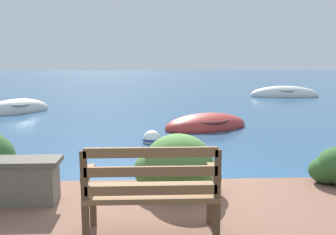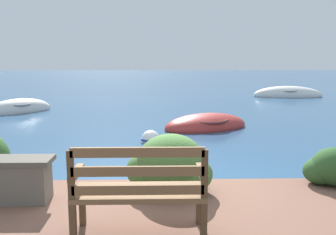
{
  "view_description": "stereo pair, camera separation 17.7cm",
  "coord_description": "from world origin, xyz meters",
  "px_view_note": "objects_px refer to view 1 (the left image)",
  "views": [
    {
      "loc": [
        -0.19,
        -5.03,
        1.97
      ],
      "look_at": [
        0.22,
        5.02,
        0.24
      ],
      "focal_mm": 40.0,
      "sensor_mm": 36.0,
      "label": 1
    },
    {
      "loc": [
        -0.02,
        -5.04,
        1.97
      ],
      "look_at": [
        0.22,
        5.02,
        0.24
      ],
      "focal_mm": 40.0,
      "sensor_mm": 36.0,
      "label": 2
    }
  ],
  "objects_px": {
    "rowboat_nearest": "(206,126)",
    "rowboat_mid": "(16,110)",
    "mooring_buoy": "(152,139)",
    "rowboat_far": "(284,95)",
    "park_bench": "(151,189)"
  },
  "relations": [
    {
      "from": "park_bench",
      "to": "rowboat_nearest",
      "type": "bearing_deg",
      "value": 70.9
    },
    {
      "from": "rowboat_nearest",
      "to": "rowboat_mid",
      "type": "relative_size",
      "value": 1.15
    },
    {
      "from": "rowboat_nearest",
      "to": "rowboat_mid",
      "type": "xyz_separation_m",
      "value": [
        -6.04,
        2.92,
        0.01
      ]
    },
    {
      "from": "rowboat_nearest",
      "to": "rowboat_far",
      "type": "relative_size",
      "value": 0.83
    },
    {
      "from": "rowboat_nearest",
      "to": "mooring_buoy",
      "type": "relative_size",
      "value": 5.92
    },
    {
      "from": "rowboat_mid",
      "to": "mooring_buoy",
      "type": "relative_size",
      "value": 5.16
    },
    {
      "from": "rowboat_far",
      "to": "mooring_buoy",
      "type": "relative_size",
      "value": 7.13
    },
    {
      "from": "rowboat_far",
      "to": "rowboat_mid",
      "type": "bearing_deg",
      "value": -154.33
    },
    {
      "from": "rowboat_nearest",
      "to": "rowboat_far",
      "type": "bearing_deg",
      "value": 33.93
    },
    {
      "from": "rowboat_far",
      "to": "mooring_buoy",
      "type": "height_order",
      "value": "rowboat_far"
    },
    {
      "from": "rowboat_nearest",
      "to": "rowboat_mid",
      "type": "height_order",
      "value": "rowboat_mid"
    },
    {
      "from": "mooring_buoy",
      "to": "rowboat_mid",
      "type": "bearing_deg",
      "value": 135.56
    },
    {
      "from": "park_bench",
      "to": "rowboat_mid",
      "type": "xyz_separation_m",
      "value": [
        -4.6,
        9.32,
        -0.63
      ]
    },
    {
      "from": "park_bench",
      "to": "rowboat_mid",
      "type": "bearing_deg",
      "value": 109.86
    },
    {
      "from": "rowboat_nearest",
      "to": "mooring_buoy",
      "type": "distance_m",
      "value": 2.15
    }
  ]
}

